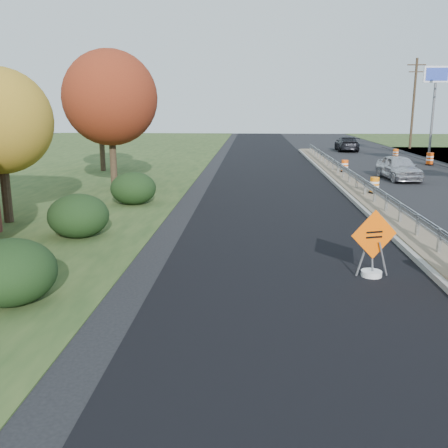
# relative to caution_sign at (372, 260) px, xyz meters

# --- Properties ---
(ground) EXTENTS (140.00, 140.00, 0.00)m
(ground) POSITION_rel_caution_sign_xyz_m (2.32, 3.66, -0.46)
(ground) COLOR black
(ground) RESTS_ON ground
(milled_overlay) EXTENTS (7.20, 120.00, 0.01)m
(milled_overlay) POSITION_rel_caution_sign_xyz_m (-2.08, 13.66, -0.46)
(milled_overlay) COLOR black
(milled_overlay) RESTS_ON ground
(median) EXTENTS (1.60, 55.00, 0.23)m
(median) POSITION_rel_caution_sign_xyz_m (2.32, 11.66, -0.35)
(median) COLOR gray
(median) RESTS_ON ground
(guardrail) EXTENTS (0.10, 46.15, 0.72)m
(guardrail) POSITION_rel_caution_sign_xyz_m (2.32, 12.66, 0.27)
(guardrail) COLOR silver
(guardrail) RESTS_ON median
(pylon_sign_north) EXTENTS (2.20, 0.30, 7.90)m
(pylon_sign_north) POSITION_rel_caution_sign_xyz_m (12.82, 33.66, 6.01)
(pylon_sign_north) COLOR slate
(pylon_sign_north) RESTS_ON ground
(utility_pole_north) EXTENTS (1.90, 0.26, 9.40)m
(utility_pole_north) POSITION_rel_caution_sign_xyz_m (13.82, 42.66, 4.47)
(utility_pole_north) COLOR #473523
(utility_pole_north) RESTS_ON ground
(hedge_south) EXTENTS (2.09, 2.09, 1.52)m
(hedge_south) POSITION_rel_caution_sign_xyz_m (-8.68, -2.34, 0.30)
(hedge_south) COLOR black
(hedge_south) RESTS_ON ground
(hedge_mid) EXTENTS (2.09, 2.09, 1.52)m
(hedge_mid) POSITION_rel_caution_sign_xyz_m (-9.18, 3.66, 0.30)
(hedge_mid) COLOR black
(hedge_mid) RESTS_ON ground
(hedge_north) EXTENTS (2.09, 2.09, 1.52)m
(hedge_north) POSITION_rel_caution_sign_xyz_m (-8.68, 9.66, 0.30)
(hedge_north) COLOR black
(hedge_north) RESTS_ON ground
(tree_near_red) EXTENTS (4.95, 4.95, 7.35)m
(tree_near_red) POSITION_rel_caution_sign_xyz_m (-10.68, 13.66, 4.40)
(tree_near_red) COLOR #473523
(tree_near_red) RESTS_ON ground
(tree_near_back) EXTENTS (4.29, 4.29, 6.37)m
(tree_near_back) POSITION_rel_caution_sign_xyz_m (-13.68, 21.66, 3.75)
(tree_near_back) COLOR #473523
(tree_near_back) RESTS_ON ground
(caution_sign) EXTENTS (1.26, 0.55, 1.82)m
(caution_sign) POSITION_rel_caution_sign_xyz_m (0.00, 0.00, 0.00)
(caution_sign) COLOR white
(caution_sign) RESTS_ON ground
(barrel_median_mid) EXTENTS (0.54, 0.54, 0.79)m
(barrel_median_mid) POSITION_rel_caution_sign_xyz_m (2.86, 12.04, 0.15)
(barrel_median_mid) COLOR black
(barrel_median_mid) RESTS_ON median
(barrel_median_far) EXTENTS (0.54, 0.54, 0.79)m
(barrel_median_far) POSITION_rel_caution_sign_xyz_m (2.87, 20.33, 0.15)
(barrel_median_far) COLOR black
(barrel_median_far) RESTS_ON median
(barrel_shoulder_mid) EXTENTS (0.65, 0.65, 0.96)m
(barrel_shoulder_mid) POSITION_rel_caution_sign_xyz_m (10.57, 26.85, -0.00)
(barrel_shoulder_mid) COLOR black
(barrel_shoulder_mid) RESTS_ON ground
(barrel_shoulder_far) EXTENTS (0.57, 0.57, 0.83)m
(barrel_shoulder_far) POSITION_rel_caution_sign_xyz_m (9.32, 31.82, -0.06)
(barrel_shoulder_far) COLOR black
(barrel_shoulder_far) RESTS_ON ground
(car_silver) EXTENTS (2.12, 4.54, 1.50)m
(car_silver) POSITION_rel_caution_sign_xyz_m (5.86, 18.56, 0.29)
(car_silver) COLOR silver
(car_silver) RESTS_ON ground
(car_dark_far) EXTENTS (2.41, 5.29, 1.50)m
(car_dark_far) POSITION_rel_caution_sign_xyz_m (6.47, 39.45, 0.29)
(car_dark_far) COLOR black
(car_dark_far) RESTS_ON ground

